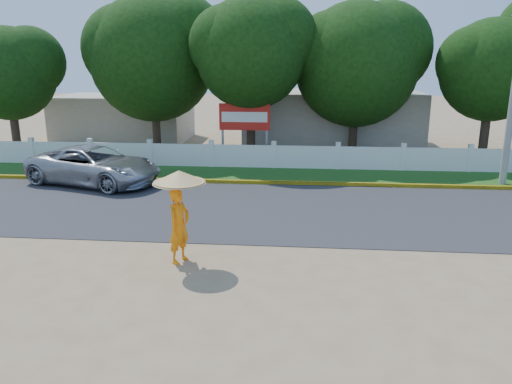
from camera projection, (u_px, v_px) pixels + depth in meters
ground at (249, 260)px, 13.04m from camera, size 120.00×120.00×0.00m
road at (263, 209)px, 17.36m from camera, size 60.00×7.00×0.02m
grass_verge at (272, 175)px, 22.40m from camera, size 60.00×3.50×0.03m
curb at (269, 183)px, 20.75m from camera, size 40.00×0.18×0.16m
fence at (274, 157)px, 23.66m from camera, size 40.00×0.10×1.10m
building_near at (331, 119)px, 29.65m from camera, size 10.00×6.00×3.20m
building_far at (125, 118)px, 31.82m from camera, size 8.00×5.00×2.80m
vehicle at (94, 165)px, 20.66m from camera, size 6.20×4.18×1.58m
monk_with_parasol at (179, 203)px, 12.52m from camera, size 1.33×1.33×2.42m
billboard at (245, 120)px, 24.43m from camera, size 2.50×0.13×2.95m
tree_row at (365, 61)px, 24.96m from camera, size 38.30×7.84×8.95m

